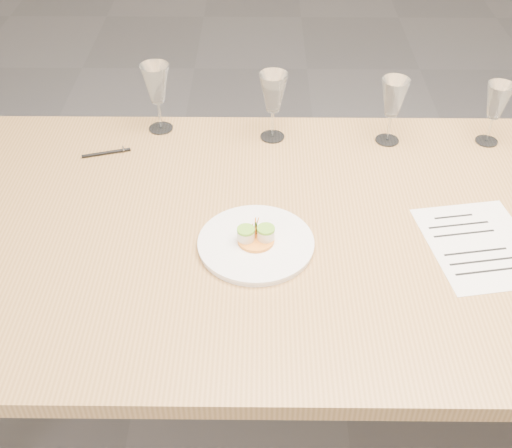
{
  "coord_description": "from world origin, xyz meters",
  "views": [
    {
      "loc": [
        -0.27,
        -1.16,
        1.73
      ],
      "look_at": [
        -0.28,
        -0.05,
        0.8
      ],
      "focal_mm": 45.0,
      "sensor_mm": 36.0,
      "label": 1
    }
  ],
  "objects_px": {
    "dining_table": "(371,248)",
    "wine_glass_3": "(497,103)",
    "wine_glass_2": "(393,99)",
    "wine_glass_1": "(273,94)",
    "ballpoint_pen": "(107,153)",
    "dinner_plate": "(256,243)",
    "recipe_sheet": "(480,245)",
    "wine_glass_0": "(156,85)"
  },
  "relations": [
    {
      "from": "ballpoint_pen",
      "to": "wine_glass_1",
      "type": "distance_m",
      "value": 0.48
    },
    {
      "from": "recipe_sheet",
      "to": "wine_glass_0",
      "type": "relative_size",
      "value": 1.67
    },
    {
      "from": "wine_glass_0",
      "to": "wine_glass_3",
      "type": "distance_m",
      "value": 0.93
    },
    {
      "from": "wine_glass_0",
      "to": "wine_glass_1",
      "type": "bearing_deg",
      "value": -7.53
    },
    {
      "from": "dinner_plate",
      "to": "wine_glass_0",
      "type": "distance_m",
      "value": 0.59
    },
    {
      "from": "recipe_sheet",
      "to": "wine_glass_1",
      "type": "bearing_deg",
      "value": 126.37
    },
    {
      "from": "dinner_plate",
      "to": "ballpoint_pen",
      "type": "relative_size",
      "value": 2.06
    },
    {
      "from": "wine_glass_1",
      "to": "dinner_plate",
      "type": "bearing_deg",
      "value": -95.17
    },
    {
      "from": "wine_glass_3",
      "to": "wine_glass_2",
      "type": "bearing_deg",
      "value": 179.46
    },
    {
      "from": "recipe_sheet",
      "to": "dinner_plate",
      "type": "bearing_deg",
      "value": 171.4
    },
    {
      "from": "wine_glass_2",
      "to": "dining_table",
      "type": "bearing_deg",
      "value": -102.88
    },
    {
      "from": "ballpoint_pen",
      "to": "wine_glass_2",
      "type": "relative_size",
      "value": 0.68
    },
    {
      "from": "ballpoint_pen",
      "to": "wine_glass_2",
      "type": "xyz_separation_m",
      "value": [
        0.78,
        0.08,
        0.13
      ]
    },
    {
      "from": "wine_glass_2",
      "to": "recipe_sheet",
      "type": "bearing_deg",
      "value": -71.39
    },
    {
      "from": "wine_glass_2",
      "to": "wine_glass_3",
      "type": "bearing_deg",
      "value": -0.54
    },
    {
      "from": "recipe_sheet",
      "to": "ballpoint_pen",
      "type": "bearing_deg",
      "value": 148.88
    },
    {
      "from": "dining_table",
      "to": "wine_glass_1",
      "type": "xyz_separation_m",
      "value": [
        -0.24,
        0.39,
        0.2
      ]
    },
    {
      "from": "recipe_sheet",
      "to": "wine_glass_3",
      "type": "relative_size",
      "value": 1.87
    },
    {
      "from": "dinner_plate",
      "to": "wine_glass_2",
      "type": "height_order",
      "value": "wine_glass_2"
    },
    {
      "from": "dining_table",
      "to": "ballpoint_pen",
      "type": "bearing_deg",
      "value": 156.54
    },
    {
      "from": "ballpoint_pen",
      "to": "wine_glass_2",
      "type": "bearing_deg",
      "value": -11.01
    },
    {
      "from": "dining_table",
      "to": "dinner_plate",
      "type": "xyz_separation_m",
      "value": [
        -0.28,
        -0.07,
        0.08
      ]
    },
    {
      "from": "dinner_plate",
      "to": "wine_glass_1",
      "type": "distance_m",
      "value": 0.48
    },
    {
      "from": "wine_glass_1",
      "to": "wine_glass_2",
      "type": "relative_size",
      "value": 1.04
    },
    {
      "from": "wine_glass_3",
      "to": "ballpoint_pen",
      "type": "bearing_deg",
      "value": -176.07
    },
    {
      "from": "dining_table",
      "to": "wine_glass_0",
      "type": "xyz_separation_m",
      "value": [
        -0.56,
        0.43,
        0.21
      ]
    },
    {
      "from": "wine_glass_2",
      "to": "wine_glass_1",
      "type": "bearing_deg",
      "value": 177.28
    },
    {
      "from": "wine_glass_0",
      "to": "dining_table",
      "type": "bearing_deg",
      "value": -37.77
    },
    {
      "from": "wine_glass_1",
      "to": "wine_glass_2",
      "type": "bearing_deg",
      "value": -2.72
    },
    {
      "from": "dinner_plate",
      "to": "wine_glass_1",
      "type": "bearing_deg",
      "value": 84.83
    },
    {
      "from": "recipe_sheet",
      "to": "ballpoint_pen",
      "type": "xyz_separation_m",
      "value": [
        -0.93,
        0.36,
        0.0
      ]
    },
    {
      "from": "dinner_plate",
      "to": "wine_glass_1",
      "type": "height_order",
      "value": "wine_glass_1"
    },
    {
      "from": "dining_table",
      "to": "wine_glass_0",
      "type": "bearing_deg",
      "value": 142.23
    },
    {
      "from": "ballpoint_pen",
      "to": "wine_glass_3",
      "type": "distance_m",
      "value": 1.06
    },
    {
      "from": "wine_glass_0",
      "to": "wine_glass_2",
      "type": "distance_m",
      "value": 0.65
    },
    {
      "from": "recipe_sheet",
      "to": "wine_glass_2",
      "type": "xyz_separation_m",
      "value": [
        -0.15,
        0.44,
        0.13
      ]
    },
    {
      "from": "ballpoint_pen",
      "to": "recipe_sheet",
      "type": "bearing_deg",
      "value": -38.02
    },
    {
      "from": "dining_table",
      "to": "wine_glass_1",
      "type": "height_order",
      "value": "wine_glass_1"
    },
    {
      "from": "dining_table",
      "to": "wine_glass_3",
      "type": "distance_m",
      "value": 0.56
    },
    {
      "from": "recipe_sheet",
      "to": "wine_glass_2",
      "type": "height_order",
      "value": "wine_glass_2"
    },
    {
      "from": "dining_table",
      "to": "recipe_sheet",
      "type": "bearing_deg",
      "value": -15.34
    },
    {
      "from": "dinner_plate",
      "to": "wine_glass_3",
      "type": "relative_size",
      "value": 1.49
    }
  ]
}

